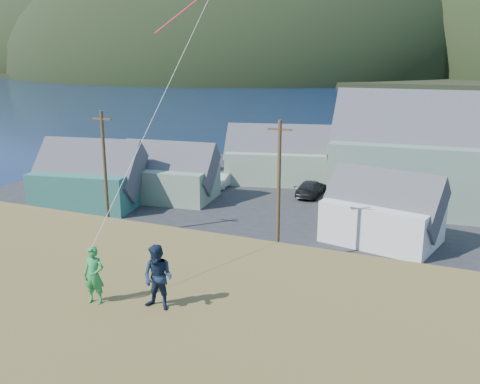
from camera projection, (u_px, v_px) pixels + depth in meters
name	position (u px, v px, depth m)	size (l,w,h in m)	color
ground	(307.00, 281.00, 33.36)	(900.00, 900.00, 0.00)	#0A1638
grass_strip	(297.00, 293.00, 31.57)	(110.00, 8.00, 0.10)	#4C3D19
waterfront_lot	(360.00, 208.00, 48.41)	(72.00, 36.00, 0.12)	#28282B
wharf	(349.00, 154.00, 71.00)	(26.00, 14.00, 0.90)	gray
far_shore	(461.00, 71.00, 325.64)	(900.00, 320.00, 2.00)	black
shed_teal	(90.00, 177.00, 48.59)	(10.48, 8.26, 7.46)	#2B655F
shed_palegreen_near	(167.00, 174.00, 50.79)	(9.81, 6.80, 6.68)	gray
shed_white	(383.00, 210.00, 39.31)	(9.23, 7.07, 6.60)	white
shed_palegreen_far	(278.00, 156.00, 57.53)	(12.38, 8.86, 7.53)	gray
utility_poles	(280.00, 196.00, 34.34)	(28.25, 0.24, 9.65)	#47331E
parked_cars	(287.00, 181.00, 55.08)	(24.20, 12.78, 1.58)	black
kite_flyer_green	(94.00, 275.00, 14.65)	(0.60, 0.39, 1.63)	#268C42
kite_flyer_navy	(158.00, 278.00, 14.30)	(0.88, 0.68, 1.81)	#17263F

